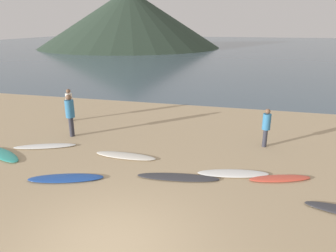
{
  "coord_description": "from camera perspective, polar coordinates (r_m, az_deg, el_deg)",
  "views": [
    {
      "loc": [
        2.64,
        -4.92,
        4.61
      ],
      "look_at": [
        -0.37,
        6.77,
        0.6
      ],
      "focal_mm": 33.05,
      "sensor_mm": 36.0,
      "label": 1
    }
  ],
  "objects": [
    {
      "name": "person_0",
      "position": [
        15.93,
        -17.73,
        4.2
      ],
      "size": [
        0.32,
        0.32,
        1.61
      ],
      "rotation": [
        0.0,
        0.0,
        1.01
      ],
      "color": "#2D2D38",
      "rests_on": "ground"
    },
    {
      "name": "ground_plane",
      "position": [
        15.87,
        4.21,
        1.05
      ],
      "size": [
        120.0,
        120.0,
        0.2
      ],
      "primitive_type": "cube",
      "color": "tan",
      "rests_on": "ground"
    },
    {
      "name": "surfboard_4",
      "position": [
        9.81,
        1.85,
        -9.41
      ],
      "size": [
        2.63,
        0.87,
        0.08
      ],
      "primitive_type": "ellipsoid",
      "rotation": [
        0.0,
        0.0,
        0.14
      ],
      "color": "#333338",
      "rests_on": "ground"
    },
    {
      "name": "surfboard_3",
      "position": [
        11.4,
        -7.86,
        -5.44
      ],
      "size": [
        2.32,
        0.61,
        0.09
      ],
      "primitive_type": "ellipsoid",
      "rotation": [
        0.0,
        0.0,
        -0.02
      ],
      "color": "silver",
      "rests_on": "ground"
    },
    {
      "name": "surfboard_1",
      "position": [
        13.05,
        -21.75,
        -3.48
      ],
      "size": [
        2.38,
        1.34,
        0.09
      ],
      "primitive_type": "ellipsoid",
      "rotation": [
        0.0,
        0.0,
        0.38
      ],
      "color": "white",
      "rests_on": "ground"
    },
    {
      "name": "ocean_water",
      "position": [
        67.77,
        12.55,
        14.06
      ],
      "size": [
        140.0,
        100.0,
        0.01
      ],
      "primitive_type": "cube",
      "color": "#475B6B",
      "rests_on": "ground"
    },
    {
      "name": "surfboard_6",
      "position": [
        10.32,
        19.95,
        -9.07
      ],
      "size": [
        2.0,
        1.07,
        0.1
      ],
      "primitive_type": "ellipsoid",
      "rotation": [
        0.0,
        0.0,
        0.33
      ],
      "color": "#D84C38",
      "rests_on": "ground"
    },
    {
      "name": "person_2",
      "position": [
        13.63,
        -17.63,
        2.47
      ],
      "size": [
        0.37,
        0.37,
        1.83
      ],
      "rotation": [
        0.0,
        0.0,
        4.18
      ],
      "color": "#2D2D38",
      "rests_on": "ground"
    },
    {
      "name": "surfboard_2",
      "position": [
        10.24,
        -18.32,
        -9.11
      ],
      "size": [
        2.39,
        1.29,
        0.09
      ],
      "primitive_type": "ellipsoid",
      "rotation": [
        0.0,
        0.0,
        0.32
      ],
      "color": "#1E479E",
      "rests_on": "ground"
    },
    {
      "name": "person_1",
      "position": [
        12.5,
        17.68,
        0.25
      ],
      "size": [
        0.31,
        0.31,
        1.54
      ],
      "rotation": [
        0.0,
        0.0,
        1.59
      ],
      "color": "#2D2D38",
      "rests_on": "ground"
    },
    {
      "name": "surfboard_5",
      "position": [
        10.25,
        11.92,
        -8.54
      ],
      "size": [
        2.35,
        1.06,
        0.08
      ],
      "primitive_type": "ellipsoid",
      "rotation": [
        0.0,
        0.0,
        0.22
      ],
      "color": "white",
      "rests_on": "ground"
    },
    {
      "name": "surfboard_0",
      "position": [
        12.9,
        -28.14,
        -4.62
      ],
      "size": [
        2.14,
        1.44,
        0.1
      ],
      "primitive_type": "ellipsoid",
      "rotation": [
        0.0,
        0.0,
        -0.45
      ],
      "color": "teal",
      "rests_on": "ground"
    },
    {
      "name": "headland_hill",
      "position": [
        65.9,
        -7.13,
        19.07
      ],
      "size": [
        36.11,
        36.11,
        11.11
      ],
      "primitive_type": "cone",
      "color": "#28382B",
      "rests_on": "ground"
    }
  ]
}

